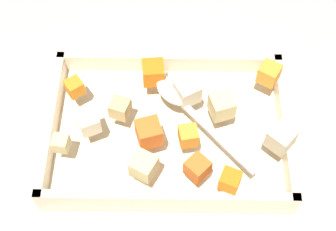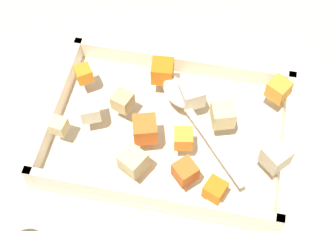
% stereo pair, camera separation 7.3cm
% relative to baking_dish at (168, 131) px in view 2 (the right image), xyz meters
% --- Properties ---
extents(ground_plane, '(4.00, 4.00, 0.00)m').
position_rel_baking_dish_xyz_m(ground_plane, '(0.01, -0.00, -0.01)').
color(ground_plane, '#BCB29E').
extents(baking_dish, '(0.37, 0.26, 0.05)m').
position_rel_baking_dish_xyz_m(baking_dish, '(0.00, 0.00, 0.00)').
color(baking_dish, beige).
rests_on(baking_dish, ground_plane).
extents(carrot_chunk_near_spoon, '(0.04, 0.04, 0.03)m').
position_rel_baking_dish_xyz_m(carrot_chunk_near_spoon, '(0.16, 0.08, 0.05)').
color(carrot_chunk_near_spoon, orange).
rests_on(carrot_chunk_near_spoon, baking_dish).
extents(carrot_chunk_corner_sw, '(0.03, 0.03, 0.03)m').
position_rel_baking_dish_xyz_m(carrot_chunk_corner_sw, '(0.03, -0.04, 0.05)').
color(carrot_chunk_corner_sw, orange).
rests_on(carrot_chunk_corner_sw, baking_dish).
extents(carrot_chunk_mid_left, '(0.04, 0.04, 0.03)m').
position_rel_baking_dish_xyz_m(carrot_chunk_mid_left, '(-0.02, 0.07, 0.05)').
color(carrot_chunk_mid_left, orange).
rests_on(carrot_chunk_mid_left, baking_dish).
extents(carrot_chunk_under_handle, '(0.03, 0.03, 0.02)m').
position_rel_baking_dish_xyz_m(carrot_chunk_under_handle, '(-0.14, 0.05, 0.05)').
color(carrot_chunk_under_handle, orange).
rests_on(carrot_chunk_under_handle, baking_dish).
extents(carrot_chunk_front_center, '(0.04, 0.04, 0.03)m').
position_rel_baking_dish_xyz_m(carrot_chunk_front_center, '(0.04, -0.09, 0.05)').
color(carrot_chunk_front_center, orange).
rests_on(carrot_chunk_front_center, baking_dish).
extents(carrot_chunk_near_right, '(0.03, 0.03, 0.03)m').
position_rel_baking_dish_xyz_m(carrot_chunk_near_right, '(0.09, -0.11, 0.05)').
color(carrot_chunk_near_right, orange).
rests_on(carrot_chunk_near_right, baking_dish).
extents(carrot_chunk_mid_right, '(0.04, 0.04, 0.03)m').
position_rel_baking_dish_xyz_m(carrot_chunk_mid_right, '(-0.03, -0.03, 0.05)').
color(carrot_chunk_mid_right, orange).
rests_on(carrot_chunk_mid_right, baking_dish).
extents(potato_chunk_back_center, '(0.04, 0.04, 0.03)m').
position_rel_baking_dish_xyz_m(potato_chunk_back_center, '(-0.03, -0.09, 0.05)').
color(potato_chunk_back_center, '#E0CC89').
rests_on(potato_chunk_back_center, baking_dish).
extents(potato_chunk_far_left, '(0.04, 0.04, 0.03)m').
position_rel_baking_dish_xyz_m(potato_chunk_far_left, '(0.03, 0.04, 0.05)').
color(potato_chunk_far_left, beige).
rests_on(potato_chunk_far_left, baking_dish).
extents(potato_chunk_rim_edge, '(0.04, 0.04, 0.03)m').
position_rel_baking_dish_xyz_m(potato_chunk_rim_edge, '(-0.11, -0.02, 0.05)').
color(potato_chunk_rim_edge, beige).
rests_on(potato_chunk_rim_edge, baking_dish).
extents(potato_chunk_far_right, '(0.04, 0.04, 0.03)m').
position_rel_baking_dish_xyz_m(potato_chunk_far_right, '(0.08, 0.01, 0.05)').
color(potato_chunk_far_right, '#E0CC89').
rests_on(potato_chunk_far_right, baking_dish).
extents(potato_chunk_corner_nw, '(0.02, 0.02, 0.02)m').
position_rel_baking_dish_xyz_m(potato_chunk_corner_nw, '(-0.15, -0.05, 0.05)').
color(potato_chunk_corner_nw, '#E0CC89').
rests_on(potato_chunk_corner_nw, baking_dish).
extents(potato_chunk_near_left, '(0.03, 0.03, 0.03)m').
position_rel_baking_dish_xyz_m(potato_chunk_near_left, '(-0.07, 0.01, 0.05)').
color(potato_chunk_near_left, tan).
rests_on(potato_chunk_near_left, baking_dish).
extents(potato_chunk_corner_se, '(0.05, 0.05, 0.03)m').
position_rel_baking_dish_xyz_m(potato_chunk_corner_se, '(0.16, -0.04, 0.05)').
color(potato_chunk_corner_se, beige).
rests_on(potato_chunk_corner_se, baking_dish).
extents(serving_spoon, '(0.15, 0.17, 0.02)m').
position_rel_baking_dish_xyz_m(serving_spoon, '(0.02, 0.03, 0.04)').
color(serving_spoon, silver).
rests_on(serving_spoon, baking_dish).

